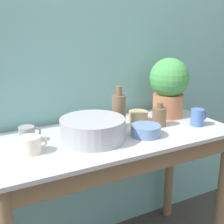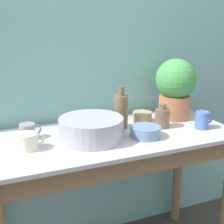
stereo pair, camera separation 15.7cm
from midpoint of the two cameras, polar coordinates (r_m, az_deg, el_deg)
The scene contains 11 objects.
wall_back at distance 1.84m, azimuth -1.68°, elevation 10.72°, with size 6.00×0.05×2.40m.
counter_table at distance 1.66m, azimuth 3.06°, elevation -10.09°, with size 1.29×0.58×0.82m.
potted_plant at distance 1.88m, azimuth 13.88°, elevation 4.55°, with size 0.24×0.24×0.36m.
bowl_wash_large at distance 1.53m, azimuth -0.88°, elevation -3.12°, with size 0.32×0.32×0.11m.
bottle_tall at distance 1.69m, azimuth 4.32°, elevation 0.21°, with size 0.08×0.08×0.23m.
bottle_short at distance 1.73m, azimuth 11.79°, elevation -1.07°, with size 0.08×0.08×0.13m.
mug_grey at distance 1.58m, azimuth -12.38°, elevation -3.48°, with size 0.11×0.08×0.08m.
mug_blue at distance 1.78m, azimuth 18.68°, elevation -1.43°, with size 0.11×0.07×0.09m.
mug_cream at distance 1.45m, azimuth -12.13°, elevation -5.36°, with size 0.13×0.09×0.08m.
bowl_small_tan at distance 1.81m, azimuth 8.03°, elevation -0.96°, with size 0.11×0.11×0.06m.
bowl_small_blue at distance 1.59m, azimuth 9.00°, elevation -3.62°, with size 0.15×0.15×0.06m.
Camera 2 is at (-0.58, -1.11, 1.39)m, focal length 50.00 mm.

